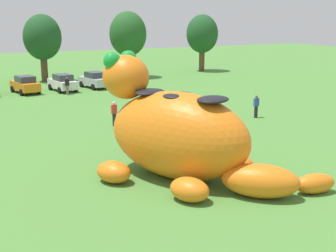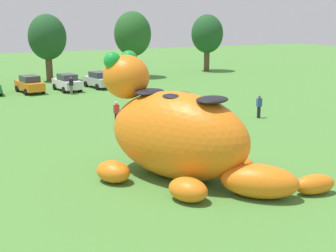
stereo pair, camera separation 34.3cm
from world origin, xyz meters
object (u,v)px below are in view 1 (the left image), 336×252
spectator_mid_field (114,114)px  spectator_by_cars (67,86)px  car_white (63,83)px  giant_inflatable_creature (178,134)px  spectator_near_inflatable (256,106)px  car_orange (25,85)px  car_silver (94,80)px

spectator_mid_field → spectator_by_cars: 14.11m
car_white → spectator_by_cars: (-0.18, -2.38, -0.01)m
giant_inflatable_creature → car_white: size_ratio=2.25×
giant_inflatable_creature → spectator_near_inflatable: bearing=37.5°
car_orange → spectator_by_cars: size_ratio=2.53×
spectator_near_inflatable → spectator_mid_field: bearing=167.1°
car_orange → car_white: bearing=-6.4°
spectator_mid_field → spectator_near_inflatable: bearing=-12.9°
spectator_mid_field → spectator_by_cars: bearing=88.2°
spectator_mid_field → giant_inflatable_creature: bearing=-94.8°
giant_inflatable_creature → car_white: 27.61m
car_silver → car_orange: bearing=-179.4°
spectator_by_cars → spectator_mid_field: bearing=-91.8°
giant_inflatable_creature → car_orange: 28.05m
car_white → spectator_mid_field: (-0.62, -16.48, -0.01)m
car_white → spectator_mid_field: size_ratio=2.51×
spectator_mid_field → spectator_by_cars: (0.45, 14.10, 0.00)m
car_white → spectator_mid_field: 16.49m
spectator_mid_field → spectator_by_cars: same height
car_orange → car_silver: bearing=0.6°
giant_inflatable_creature → car_silver: (5.05, 28.02, -1.25)m
car_silver → spectator_mid_field: bearing=-103.6°
car_orange → spectator_by_cars: car_orange is taller
car_orange → car_white: same height
car_white → car_silver: same height
car_orange → spectator_mid_field: car_orange is taller
car_orange → car_white: size_ratio=1.01×
giant_inflatable_creature → car_silver: giant_inflatable_creature is taller
giant_inflatable_creature → car_white: (1.55, 27.54, -1.25)m
giant_inflatable_creature → spectator_near_inflatable: 14.30m
car_silver → spectator_near_inflatable: (6.24, -19.34, -0.01)m
car_orange → spectator_mid_field: size_ratio=2.53×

